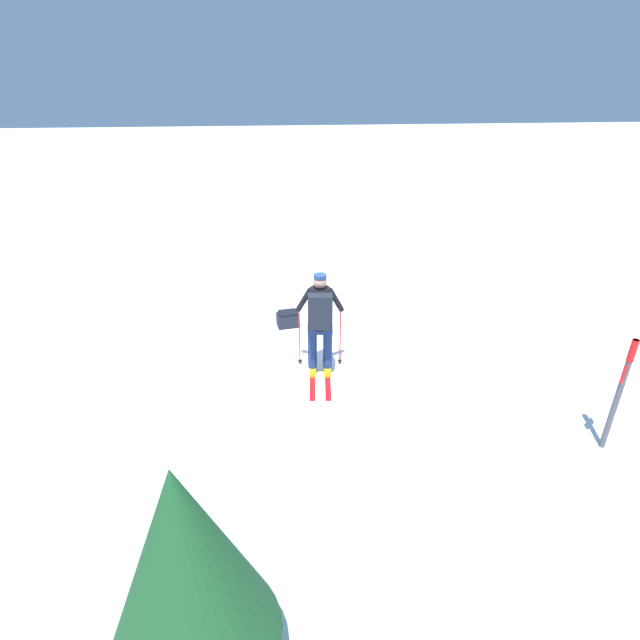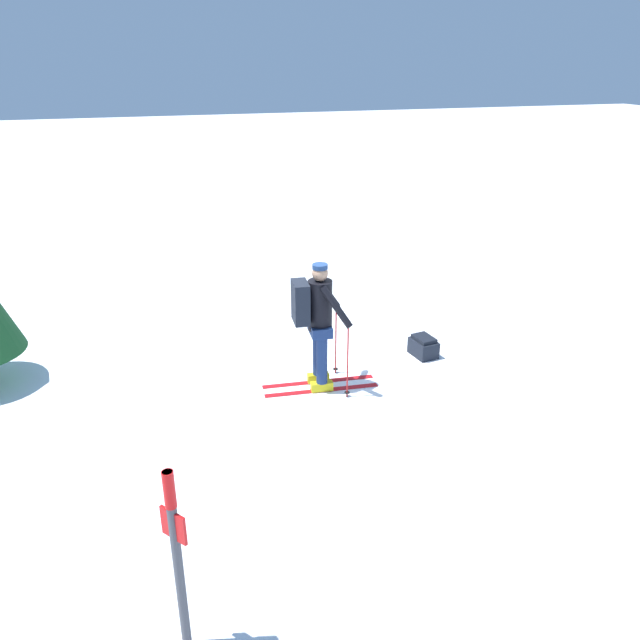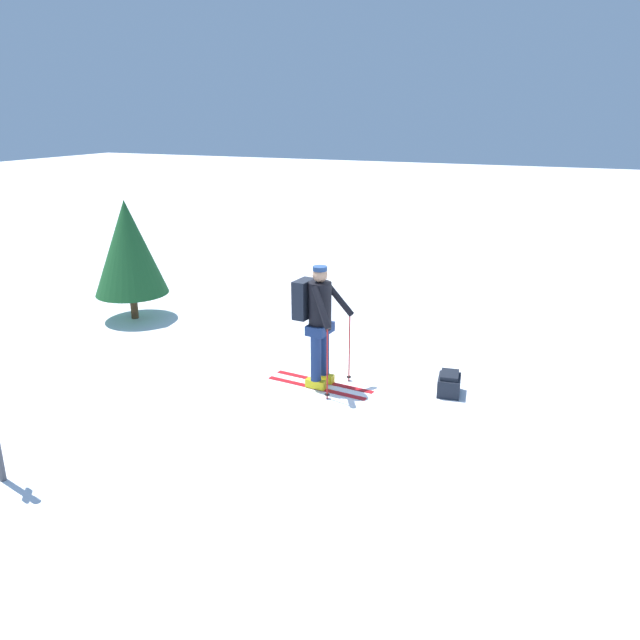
{
  "view_description": "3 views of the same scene",
  "coord_description": "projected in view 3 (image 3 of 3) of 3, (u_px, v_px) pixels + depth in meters",
  "views": [
    {
      "loc": [
        0.02,
        7.35,
        4.59
      ],
      "look_at": [
        -0.67,
        0.32,
        1.0
      ],
      "focal_mm": 28.0,
      "sensor_mm": 36.0,
      "label": 1
    },
    {
      "loc": [
        -7.92,
        2.5,
        4.28
      ],
      "look_at": [
        -0.67,
        0.32,
        1.0
      ],
      "focal_mm": 35.0,
      "sensor_mm": 36.0,
      "label": 2
    },
    {
      "loc": [
        -8.3,
        -2.99,
        3.8
      ],
      "look_at": [
        -0.67,
        0.32,
        1.0
      ],
      "focal_mm": 35.0,
      "sensor_mm": 36.0,
      "label": 3
    }
  ],
  "objects": [
    {
      "name": "ground_plane",
      "position": [
        356.0,
        372.0,
        9.55
      ],
      "size": [
        80.0,
        80.0,
        0.0
      ],
      "primitive_type": "plane",
      "color": "white"
    },
    {
      "name": "skier",
      "position": [
        317.0,
        317.0,
        8.78
      ],
      "size": [
        0.83,
        1.6,
        1.78
      ],
      "color": "red",
      "rests_on": "ground_plane"
    },
    {
      "name": "dropped_backpack",
      "position": [
        449.0,
        384.0,
        8.77
      ],
      "size": [
        0.46,
        0.37,
        0.31
      ],
      "color": "black",
      "rests_on": "ground_plane"
    },
    {
      "name": "pine_tree",
      "position": [
        128.0,
        248.0,
        11.59
      ],
      "size": [
        1.36,
        1.36,
        2.27
      ],
      "color": "#4C331E",
      "rests_on": "ground_plane"
    }
  ]
}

